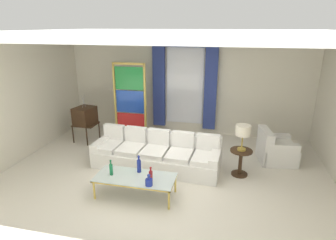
{
  "coord_description": "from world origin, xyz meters",
  "views": [
    {
      "loc": [
        1.33,
        -5.25,
        3.15
      ],
      "look_at": [
        -0.08,
        0.9,
        1.05
      ],
      "focal_mm": 30.32,
      "sensor_mm": 36.0,
      "label": 1
    }
  ],
  "objects": [
    {
      "name": "ground_plane",
      "position": [
        0.0,
        0.0,
        0.0
      ],
      "size": [
        16.0,
        16.0,
        0.0
      ],
      "primitive_type": "plane",
      "color": "silver"
    },
    {
      "name": "peacock_figurine",
      "position": [
        -0.94,
        1.67,
        0.22
      ],
      "size": [
        0.44,
        0.6,
        0.5
      ],
      "color": "beige",
      "rests_on": "ground"
    },
    {
      "name": "stained_glass_divider",
      "position": [
        -1.47,
        2.12,
        1.06
      ],
      "size": [
        0.95,
        0.05,
        2.2
      ],
      "color": "gold",
      "rests_on": "ground"
    },
    {
      "name": "bottle_ruby_flask",
      "position": [
        -0.83,
        -0.74,
        0.54
      ],
      "size": [
        0.07,
        0.07,
        0.32
      ],
      "color": "#196B3D",
      "rests_on": "coffee_table"
    },
    {
      "name": "curtained_window",
      "position": [
        -0.04,
        2.89,
        1.74
      ],
      "size": [
        2.0,
        0.17,
        2.7
      ],
      "color": "white",
      "rests_on": "ground"
    },
    {
      "name": "wall_left",
      "position": [
        -3.66,
        0.6,
        1.5
      ],
      "size": [
        0.12,
        7.0,
        3.0
      ],
      "primitive_type": "cube",
      "color": "silver",
      "rests_on": "ground"
    },
    {
      "name": "vintage_tv",
      "position": [
        -2.65,
        1.62,
        0.73
      ],
      "size": [
        0.62,
        0.67,
        1.35
      ],
      "color": "#382314",
      "rests_on": "ground"
    },
    {
      "name": "bottle_amber_squat",
      "position": [
        -0.03,
        -0.77,
        0.52
      ],
      "size": [
        0.07,
        0.07,
        0.28
      ],
      "color": "maroon",
      "rests_on": "coffee_table"
    },
    {
      "name": "ceiling_slab",
      "position": [
        0.0,
        0.8,
        3.02
      ],
      "size": [
        8.0,
        7.6,
        0.04
      ],
      "primitive_type": "cube",
      "color": "white"
    },
    {
      "name": "bottle_blue_decanter",
      "position": [
        -0.01,
        -0.95,
        0.49
      ],
      "size": [
        0.13,
        0.13,
        0.23
      ],
      "color": "navy",
      "rests_on": "coffee_table"
    },
    {
      "name": "armchair_white",
      "position": [
        2.45,
        1.46,
        0.29
      ],
      "size": [
        0.94,
        0.93,
        0.8
      ],
      "color": "white",
      "rests_on": "ground"
    },
    {
      "name": "coffee_table",
      "position": [
        -0.36,
        -0.71,
        0.38
      ],
      "size": [
        1.54,
        0.66,
        0.41
      ],
      "color": "silver",
      "rests_on": "ground"
    },
    {
      "name": "couch_white_long",
      "position": [
        -0.27,
        0.56,
        0.31
      ],
      "size": [
        2.96,
        1.09,
        0.86
      ],
      "color": "white",
      "rests_on": "ground"
    },
    {
      "name": "wall_rear",
      "position": [
        0.0,
        3.06,
        1.5
      ],
      "size": [
        8.0,
        0.12,
        3.0
      ],
      "primitive_type": "cube",
      "color": "silver",
      "rests_on": "ground"
    },
    {
      "name": "bottle_crystal_tall",
      "position": [
        -0.34,
        -0.52,
        0.56
      ],
      "size": [
        0.08,
        0.08,
        0.36
      ],
      "color": "navy",
      "rests_on": "coffee_table"
    },
    {
      "name": "table_lamp_brass",
      "position": [
        1.62,
        0.57,
        1.03
      ],
      "size": [
        0.32,
        0.32,
        0.57
      ],
      "color": "#B29338",
      "rests_on": "round_side_table"
    },
    {
      "name": "round_side_table",
      "position": [
        1.62,
        0.57,
        0.36
      ],
      "size": [
        0.48,
        0.48,
        0.59
      ],
      "color": "#382314",
      "rests_on": "ground"
    }
  ]
}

